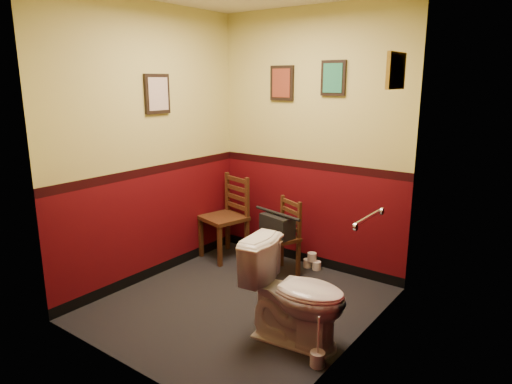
% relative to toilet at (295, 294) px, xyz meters
% --- Properties ---
extents(floor, '(2.20, 2.40, 0.00)m').
position_rel_toilet_xyz_m(floor, '(-0.72, 0.22, -0.40)').
color(floor, black).
rests_on(floor, ground).
extents(wall_back, '(2.20, 0.00, 2.70)m').
position_rel_toilet_xyz_m(wall_back, '(-0.72, 1.42, 0.95)').
color(wall_back, '#4C070C').
rests_on(wall_back, ground).
extents(wall_front, '(2.20, 0.00, 2.70)m').
position_rel_toilet_xyz_m(wall_front, '(-0.72, -0.98, 0.95)').
color(wall_front, '#4C070C').
rests_on(wall_front, ground).
extents(wall_left, '(0.00, 2.40, 2.70)m').
position_rel_toilet_xyz_m(wall_left, '(-1.82, 0.22, 0.95)').
color(wall_left, '#4C070C').
rests_on(wall_left, ground).
extents(wall_right, '(0.00, 2.40, 2.70)m').
position_rel_toilet_xyz_m(wall_right, '(0.38, 0.22, 0.95)').
color(wall_right, '#4C070C').
rests_on(wall_right, ground).
extents(grab_bar, '(0.05, 0.56, 0.06)m').
position_rel_toilet_xyz_m(grab_bar, '(0.35, 0.47, 0.55)').
color(grab_bar, silver).
rests_on(grab_bar, wall_right).
extents(framed_print_back_a, '(0.28, 0.04, 0.36)m').
position_rel_toilet_xyz_m(framed_print_back_a, '(-1.07, 1.40, 1.55)').
color(framed_print_back_a, black).
rests_on(framed_print_back_a, wall_back).
extents(framed_print_back_b, '(0.26, 0.04, 0.34)m').
position_rel_toilet_xyz_m(framed_print_back_b, '(-0.47, 1.40, 1.60)').
color(framed_print_back_b, black).
rests_on(framed_print_back_b, wall_back).
extents(framed_print_left, '(0.04, 0.30, 0.38)m').
position_rel_toilet_xyz_m(framed_print_left, '(-1.80, 0.32, 1.45)').
color(framed_print_left, black).
rests_on(framed_print_left, wall_left).
extents(framed_print_right, '(0.04, 0.34, 0.28)m').
position_rel_toilet_xyz_m(framed_print_right, '(0.36, 0.82, 1.65)').
color(framed_print_right, olive).
rests_on(framed_print_right, wall_right).
extents(toilet, '(0.86, 0.55, 0.79)m').
position_rel_toilet_xyz_m(toilet, '(0.00, 0.00, 0.00)').
color(toilet, white).
rests_on(toilet, floor).
extents(toilet_brush, '(0.11, 0.11, 0.39)m').
position_rel_toilet_xyz_m(toilet_brush, '(0.30, -0.18, -0.33)').
color(toilet_brush, silver).
rests_on(toilet_brush, floor).
extents(chair_left, '(0.53, 0.53, 0.94)m').
position_rel_toilet_xyz_m(chair_left, '(-1.56, 1.04, 0.08)').
color(chair_left, brown).
rests_on(chair_left, floor).
extents(chair_right, '(0.49, 0.49, 0.80)m').
position_rel_toilet_xyz_m(chair_right, '(-0.81, 1.00, 0.00)').
color(chair_right, brown).
rests_on(chair_right, floor).
extents(handbag, '(0.39, 0.25, 0.26)m').
position_rel_toilet_xyz_m(handbag, '(-0.82, 0.96, 0.14)').
color(handbag, black).
rests_on(handbag, chair_right).
extents(tp_stack, '(0.20, 0.11, 0.18)m').
position_rel_toilet_xyz_m(tp_stack, '(-0.60, 1.32, -0.32)').
color(tp_stack, silver).
rests_on(tp_stack, floor).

